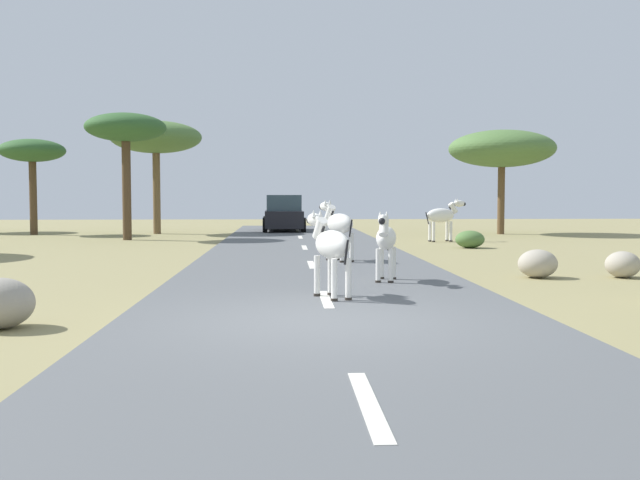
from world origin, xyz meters
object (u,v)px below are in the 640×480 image
Objects in this scene: zebra_3 at (330,245)px; tree_2 at (502,149)px; zebra_2 at (443,216)px; tree_1 at (126,130)px; zebra_1 at (338,224)px; zebra_0 at (386,239)px; tree_0 at (156,138)px; rock_0 at (538,264)px; rock_2 at (623,265)px; bush_2 at (470,239)px; car_0 at (284,214)px; tree_3 at (32,152)px.

zebra_3 is 0.30× the size of tree_2.
zebra_2 is 12.82m from tree_1.
zebra_0 is at bearing -107.90° from zebra_1.
tree_2 is (15.77, -1.04, -0.52)m from tree_0.
rock_0 is (11.57, -14.03, -4.04)m from tree_1.
zebra_2 is 2.35× the size of rock_2.
car_0 is at bearing 118.49° from bush_2.
rock_0 is at bearing -75.98° from car_0.
zebra_2 is (4.06, 13.27, 0.10)m from zebra_0.
zebra_0 is 2.56m from zebra_3.
zebra_0 is 0.28× the size of tree_0.
tree_2 reaches higher than rock_2.
tree_2 is 5.81× the size of rock_0.
zebra_3 is at bearing -154.57° from rock_2.
car_0 is 5.28× the size of rock_0.
rock_0 is at bearing -20.58° from zebra_2.
rock_2 is (1.81, -0.07, -0.02)m from rock_0.
tree_0 reaches higher than zebra_3.
zebra_2 is at bearing -125.81° from tree_2.
rock_0 is (-4.56, -17.74, -3.57)m from tree_2.
zebra_0 is at bearing -85.41° from car_0.
tree_2 reaches higher than rock_0.
zebra_1 is 9.82m from zebra_2.
bush_2 is (0.15, -3.49, -0.69)m from zebra_2.
tree_0 is 1.21× the size of tree_3.
tree_1 reaches higher than rock_0.
tree_1 is 6.03× the size of rock_0.
tree_3 is at bearing -173.52° from tree_0.
rock_2 is at bearing -83.81° from bush_2.
tree_2 is 1.12× the size of tree_3.
tree_2 is (8.53, 14.02, 2.87)m from zebra_1.
tree_0 is 22.25m from rock_0.
zebra_3 is 1.77× the size of rock_0.
tree_1 is 1.04× the size of tree_2.
tree_2 is at bearing 33.41° from zebra_1.
zebra_1 is at bearing -121.32° from tree_2.
zebra_1 reaches higher than zebra_0.
zebra_1 is 0.32× the size of tree_1.
tree_1 reaches higher than zebra_2.
tree_1 reaches higher than zebra_1.
zebra_3 is 22.99m from tree_2.
zebra_2 reaches higher than rock_2.
tree_0 is (-6.60, 21.90, 3.48)m from zebra_3.
zebra_3 is (-1.24, -2.24, 0.03)m from zebra_0.
tree_3 is at bearing 132.42° from rock_0.
zebra_1 reaches higher than rock_2.
zebra_1 is 16.66m from car_0.
zebra_2 is 0.33× the size of tree_0.
tree_2 is 6.66× the size of rock_2.
tree_0 reaches higher than rock_2.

